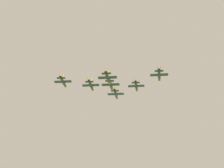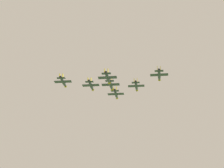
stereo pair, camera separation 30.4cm
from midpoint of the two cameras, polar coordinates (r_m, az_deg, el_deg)
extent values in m
ellipsoid|color=#2D3338|center=(252.07, 0.54, -1.31)|extent=(8.45, 11.44, 1.63)
cone|color=gold|center=(258.65, 0.70, -1.87)|extent=(2.06, 2.13, 1.39)
ellipsoid|color=#334751|center=(254.88, 0.60, -1.41)|extent=(2.23, 2.49, 0.95)
cube|color=#2D3338|center=(251.44, 0.53, -1.28)|extent=(9.14, 7.48, 0.16)
cube|color=gold|center=(251.86, -0.40, -1.31)|extent=(1.99, 2.52, 0.20)
cube|color=gold|center=(251.12, 1.46, -1.24)|extent=(1.99, 2.52, 0.20)
cube|color=#2D3338|center=(247.12, 0.42, -0.87)|extent=(4.73, 4.09, 0.16)
cube|color=gold|center=(247.86, 0.24, -0.65)|extent=(1.19, 1.63, 2.36)
cube|color=gold|center=(247.71, 0.61, -0.63)|extent=(1.19, 1.63, 2.36)
cylinder|color=black|center=(245.84, 0.39, -0.76)|extent=(1.45, 1.39, 1.14)
ellipsoid|color=#2D3338|center=(240.28, -2.64, -0.20)|extent=(8.56, 11.37, 1.63)
cone|color=gold|center=(246.75, -2.38, -0.81)|extent=(2.07, 2.13, 1.39)
ellipsoid|color=#334751|center=(243.06, -2.53, -0.31)|extent=(2.24, 2.49, 0.95)
cube|color=#2D3338|center=(239.66, -2.67, -0.16)|extent=(9.11, 7.54, 0.16)
cube|color=gold|center=(240.35, -3.62, -0.20)|extent=(2.01, 2.51, 0.20)
cube|color=gold|center=(239.08, -1.70, -0.11)|extent=(2.01, 2.51, 0.20)
cube|color=#2D3338|center=(235.42, -2.85, 0.28)|extent=(4.71, 4.11, 0.16)
cube|color=gold|center=(236.23, -3.03, 0.52)|extent=(1.21, 1.62, 2.36)
cube|color=gold|center=(235.97, -2.64, 0.53)|extent=(1.21, 1.62, 2.36)
cylinder|color=black|center=(234.16, -2.90, 0.41)|extent=(1.46, 1.40, 1.14)
ellipsoid|color=#2D3338|center=(237.63, 3.14, -0.29)|extent=(8.02, 10.90, 1.55)
cone|color=gold|center=(243.88, 3.22, -0.87)|extent=(1.96, 2.03, 1.32)
ellipsoid|color=#334751|center=(240.31, 3.17, -0.39)|extent=(2.12, 2.37, 0.91)
cube|color=#2D3338|center=(237.03, 3.13, -0.25)|extent=(8.71, 7.10, 0.16)
cube|color=gold|center=(237.25, 2.19, -0.28)|extent=(1.89, 2.40, 0.19)
cube|color=gold|center=(236.92, 4.07, -0.20)|extent=(1.89, 2.40, 0.19)
cube|color=#2D3338|center=(232.93, 3.07, 0.18)|extent=(4.50, 3.89, 0.16)
cube|color=gold|center=(233.62, 2.88, 0.40)|extent=(1.13, 1.55, 2.24)
cube|color=gold|center=(233.55, 3.26, 0.42)|extent=(1.13, 1.55, 2.24)
cylinder|color=black|center=(231.72, 3.05, 0.30)|extent=(1.38, 1.32, 1.09)
ellipsoid|color=#2D3338|center=(228.11, -6.17, 0.26)|extent=(8.08, 10.99, 1.57)
cone|color=gold|center=(234.25, -5.84, -0.38)|extent=(1.98, 2.04, 1.33)
ellipsoid|color=#334751|center=(230.75, -6.03, 0.14)|extent=(2.14, 2.39, 0.91)
cube|color=#2D3338|center=(227.53, -6.20, 0.29)|extent=(8.78, 7.15, 0.16)
cube|color=gold|center=(228.37, -7.16, 0.26)|extent=(1.90, 2.42, 0.19)
cube|color=gold|center=(226.78, -5.24, 0.34)|extent=(1.90, 2.42, 0.19)
cube|color=#2D3338|center=(223.51, -6.44, 0.76)|extent=(4.53, 3.91, 0.16)
cube|color=gold|center=(224.33, -6.61, 0.99)|extent=(1.14, 1.56, 2.26)
cube|color=gold|center=(224.01, -6.22, 1.01)|extent=(1.14, 1.56, 2.26)
cylinder|color=black|center=(222.32, -6.51, 0.89)|extent=(1.39, 1.33, 1.10)
ellipsoid|color=#2D3338|center=(224.24, 6.04, 1.12)|extent=(8.34, 11.16, 1.60)
cone|color=gold|center=(230.62, 6.07, 0.45)|extent=(2.02, 2.09, 1.36)
ellipsoid|color=#334751|center=(226.99, 6.05, 0.99)|extent=(2.19, 2.44, 0.93)
cube|color=#2D3338|center=(223.63, 6.04, 1.17)|extent=(8.93, 7.36, 0.16)
cube|color=gold|center=(223.68, 5.02, 1.13)|extent=(1.96, 2.46, 0.19)
cube|color=gold|center=(223.69, 7.07, 1.22)|extent=(1.96, 2.46, 0.19)
cube|color=#2D3338|center=(219.45, 6.02, 1.66)|extent=(4.62, 4.02, 0.16)
cube|color=gold|center=(220.15, 5.80, 1.90)|extent=(1.18, 1.59, 2.31)
cube|color=gold|center=(220.15, 6.22, 1.92)|extent=(1.18, 1.59, 2.31)
cylinder|color=black|center=(218.22, 6.02, 1.80)|extent=(1.42, 1.36, 1.12)
ellipsoid|color=#2D3338|center=(223.57, -0.12, -0.12)|extent=(8.20, 11.17, 1.59)
cone|color=gold|center=(229.93, 0.06, -0.76)|extent=(2.01, 2.07, 1.35)
ellipsoid|color=#334751|center=(226.30, -0.04, -0.24)|extent=(2.17, 2.43, 0.93)
cube|color=#2D3338|center=(222.97, -0.13, -0.08)|extent=(8.92, 7.26, 0.16)
cube|color=gold|center=(223.41, -1.15, -0.11)|extent=(1.93, 2.46, 0.19)
cube|color=gold|center=(222.63, 0.88, -0.03)|extent=(1.93, 2.46, 0.19)
cube|color=#2D3338|center=(218.80, -0.26, 0.39)|extent=(4.61, 3.97, 0.16)
cube|color=gold|center=(219.55, -0.46, 0.64)|extent=(1.16, 1.59, 2.30)
cube|color=gold|center=(219.39, -0.05, 0.65)|extent=(1.16, 1.59, 2.30)
cylinder|color=black|center=(217.57, -0.30, 0.53)|extent=(1.42, 1.35, 1.11)
ellipsoid|color=#2D3338|center=(209.65, -0.51, 0.78)|extent=(8.28, 11.01, 1.58)
cone|color=gold|center=(215.92, -0.28, 0.07)|extent=(2.00, 2.06, 1.34)
ellipsoid|color=#334751|center=(212.35, -0.42, 0.64)|extent=(2.17, 2.41, 0.92)
cube|color=#2D3338|center=(209.06, -0.53, 0.82)|extent=(8.82, 7.30, 0.16)
cube|color=gold|center=(209.58, -1.61, 0.78)|extent=(1.94, 2.43, 0.19)
cube|color=gold|center=(208.65, 0.54, 0.88)|extent=(1.94, 2.43, 0.19)
cube|color=#2D3338|center=(204.95, -0.70, 1.34)|extent=(4.56, 3.98, 0.16)
cube|color=gold|center=(205.73, -0.90, 1.59)|extent=(1.17, 1.56, 2.28)
cube|color=gold|center=(205.54, -0.47, 1.61)|extent=(1.17, 1.56, 2.28)
cylinder|color=black|center=(203.74, -0.74, 1.49)|extent=(1.41, 1.35, 1.11)
camera|label=1|loc=(0.15, -89.96, -0.02)|focal=72.09mm
camera|label=2|loc=(0.15, 90.04, 0.02)|focal=72.09mm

